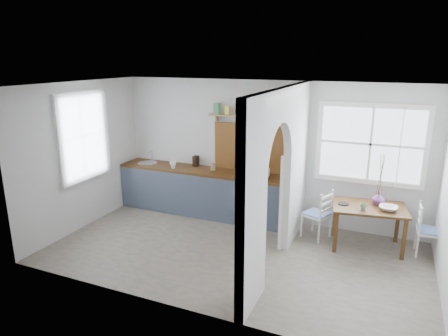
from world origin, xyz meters
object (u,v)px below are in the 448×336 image
at_px(dining_table, 367,227).
at_px(chair_left, 317,213).
at_px(vase, 378,198).
at_px(chair_right, 430,231).
at_px(kettle, 264,171).

relative_size(dining_table, chair_left, 1.31).
relative_size(dining_table, vase, 5.39).
xyz_separation_m(chair_left, chair_right, (1.73, 0.02, -0.01)).
relative_size(chair_left, chair_right, 1.03).
bearing_deg(chair_left, chair_right, 113.13).
relative_size(dining_table, chair_right, 1.35).
height_order(dining_table, chair_left, chair_left).
distance_m(chair_left, kettle, 1.17).
xyz_separation_m(kettle, vase, (1.94, -0.07, -0.22)).
distance_m(chair_right, kettle, 2.80).
xyz_separation_m(chair_left, kettle, (-1.00, 0.17, 0.59)).
bearing_deg(chair_right, kettle, 85.11).
distance_m(dining_table, chair_right, 0.91).
distance_m(chair_left, chair_right, 1.73).
xyz_separation_m(dining_table, vase, (0.12, 0.15, 0.45)).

